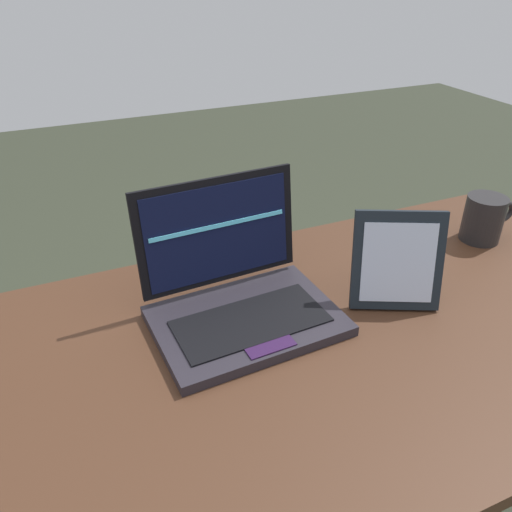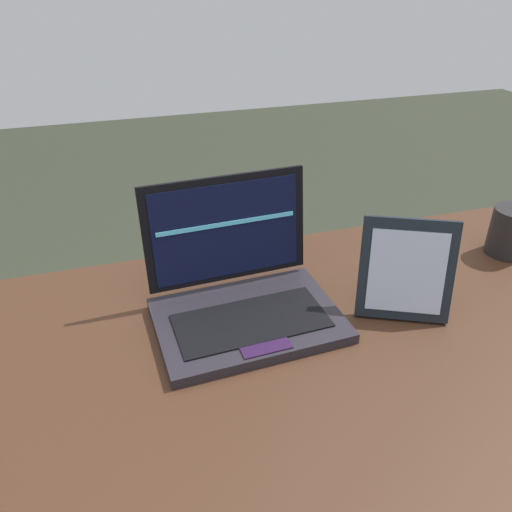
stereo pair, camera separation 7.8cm
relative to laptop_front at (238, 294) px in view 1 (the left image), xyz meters
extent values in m
cube|color=#422718|center=(-0.05, -0.11, -0.06)|extent=(1.61, 0.69, 0.03)
cylinder|color=black|center=(0.70, 0.19, -0.42)|extent=(0.05, 0.05, 0.69)
cube|color=#252229|center=(0.00, -0.03, -0.03)|extent=(0.32, 0.23, 0.02)
cube|color=black|center=(0.00, -0.05, -0.02)|extent=(0.26, 0.13, 0.00)
cube|color=#291439|center=(0.01, -0.12, -0.02)|extent=(0.08, 0.04, 0.00)
cube|color=black|center=(0.00, 0.08, 0.08)|extent=(0.30, 0.05, 0.19)
cube|color=black|center=(0.00, 0.08, 0.08)|extent=(0.27, 0.04, 0.17)
cube|color=#59CCF2|center=(0.00, 0.08, 0.10)|extent=(0.25, 0.01, 0.01)
cube|color=black|center=(0.27, -0.08, 0.05)|extent=(0.16, 0.12, 0.18)
cube|color=#AEBCD5|center=(0.26, -0.08, 0.05)|extent=(0.13, 0.09, 0.14)
cube|color=black|center=(0.28, -0.05, -0.03)|extent=(0.02, 0.02, 0.03)
cylinder|color=black|center=(0.59, 0.04, 0.01)|extent=(0.08, 0.08, 0.10)
torus|color=black|center=(0.65, 0.04, 0.01)|extent=(0.05, 0.01, 0.05)
camera|label=1|loc=(-0.26, -0.67, 0.51)|focal=35.90mm
camera|label=2|loc=(-0.19, -0.70, 0.51)|focal=35.90mm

